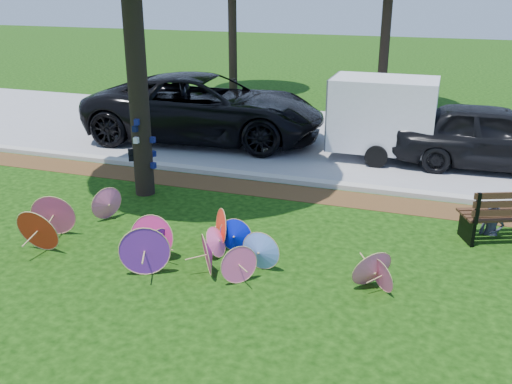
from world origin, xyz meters
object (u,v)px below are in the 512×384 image
Objects in this scene: parasol_pile at (167,238)px; cargo_trailer at (383,114)px; person_left at (495,205)px; black_van at (206,108)px; dark_pickup at (492,137)px.

cargo_trailer is at bearing 69.14° from parasol_pile.
parasol_pile is 6.24m from person_left.
black_van reaches higher than dark_pickup.
black_van reaches higher than parasol_pile.
cargo_trailer is at bearing 119.47° from person_left.
black_van is 9.33m from person_left.
person_left is (2.71, -4.44, -0.64)m from cargo_trailer.
dark_pickup is (5.62, 7.39, 0.47)m from parasol_pile.
parasol_pile is 8.04m from black_van.
cargo_trailer reaches higher than person_left.
dark_pickup is at bearing 86.62° from person_left.
black_van is at bearing 147.85° from person_left.
black_van is at bearing 85.82° from dark_pickup.
black_van is 2.63× the size of cargo_trailer.
cargo_trailer is (5.35, -0.25, 0.26)m from black_van.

